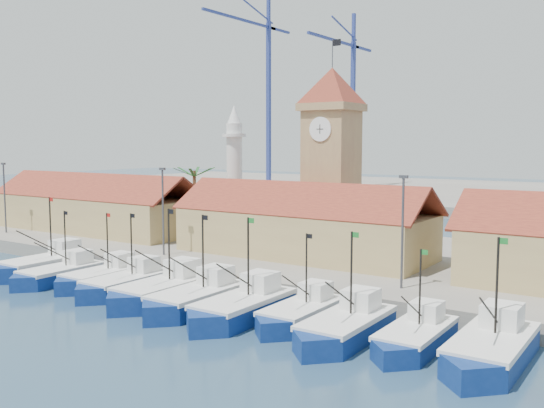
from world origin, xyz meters
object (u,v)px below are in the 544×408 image
Objects in this scene: boat_5 at (195,300)px; clock_tower at (331,153)px; minaret at (234,169)px; boat_0 at (43,266)px.

clock_tower is (-1.12, 24.04, 11.15)m from boat_5.
clock_tower reaches higher than boat_5.
clock_tower is 1.39× the size of minaret.
boat_0 is at bearing -101.62° from minaret.
clock_tower is 15.30m from minaret.
boat_0 is 32.24m from clock_tower.
boat_0 is 0.47× the size of clock_tower.
minaret is at bearing 78.38° from boat_0.
minaret is at bearing 121.75° from boat_5.
minaret is at bearing 172.39° from clock_tower.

